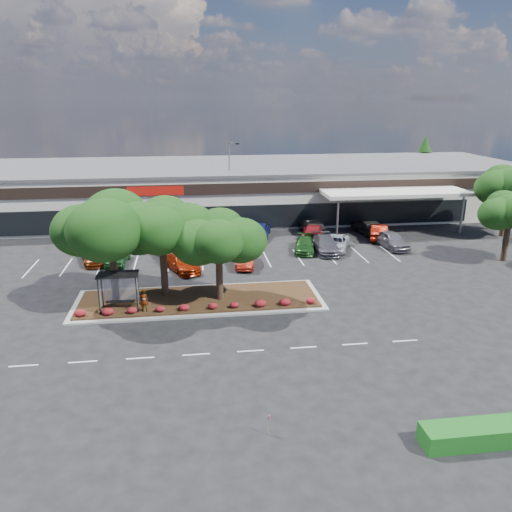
{
  "coord_description": "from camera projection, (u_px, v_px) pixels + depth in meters",
  "views": [
    {
      "loc": [
        -2.43,
        -30.22,
        14.26
      ],
      "look_at": [
        2.52,
        6.28,
        2.6
      ],
      "focal_mm": 35.0,
      "sensor_mm": 36.0,
      "label": 1
    }
  ],
  "objects": [
    {
      "name": "car_1",
      "position": [
        117.0,
        256.0,
        44.78
      ],
      "size": [
        2.12,
        4.47,
        1.48
      ],
      "primitive_type": "imported",
      "rotation": [
        0.0,
        0.0,
        -0.09
      ],
      "color": "#1D5426",
      "rests_on": "ground"
    },
    {
      "name": "person_waiting",
      "position": [
        144.0,
        301.0,
        34.1
      ],
      "size": [
        0.62,
        0.45,
        1.59
      ],
      "primitive_type": "imported",
      "rotation": [
        0.0,
        0.0,
        3.03
      ],
      "color": "#594C47",
      "rests_on": "landscape_island"
    },
    {
      "name": "car_5",
      "position": [
        305.0,
        245.0,
        48.46
      ],
      "size": [
        2.97,
        4.92,
        1.33
      ],
      "primitive_type": "imported",
      "rotation": [
        0.0,
        0.0,
        -0.26
      ],
      "color": "#1C4919",
      "rests_on": "ground"
    },
    {
      "name": "shrub_row",
      "position": [
        200.0,
        306.0,
        34.54
      ],
      "size": [
        17.0,
        0.8,
        0.5
      ],
      "primitive_type": null,
      "color": "maroon",
      "rests_on": "landscape_island"
    },
    {
      "name": "conifer_north_east",
      "position": [
        423.0,
        164.0,
        77.72
      ],
      "size": [
        3.96,
        3.96,
        9.0
      ],
      "primitive_type": "cone",
      "color": "#10340F",
      "rests_on": "ground"
    },
    {
      "name": "car_9",
      "position": [
        91.0,
        235.0,
        51.47
      ],
      "size": [
        2.85,
        5.62,
        1.52
      ],
      "primitive_type": "imported",
      "rotation": [
        0.0,
        0.0,
        3.2
      ],
      "color": "maroon",
      "rests_on": "ground"
    },
    {
      "name": "lane_markings",
      "position": [
        219.0,
        272.0,
        42.99
      ],
      "size": [
        33.12,
        20.06,
        0.01
      ],
      "color": "silver",
      "rests_on": "ground"
    },
    {
      "name": "island_tree_mid",
      "position": [
        163.0,
        247.0,
        36.31
      ],
      "size": [
        6.6,
        6.6,
        7.32
      ],
      "primitive_type": null,
      "color": "#10340F",
      "rests_on": "landscape_island"
    },
    {
      "name": "car_7",
      "position": [
        336.0,
        243.0,
        48.93
      ],
      "size": [
        4.19,
        5.5,
        1.39
      ],
      "primitive_type": "imported",
      "rotation": [
        0.0,
        0.0,
        -0.43
      ],
      "color": "#B1B6BE",
      "rests_on": "ground"
    },
    {
      "name": "car_2",
      "position": [
        171.0,
        249.0,
        46.36
      ],
      "size": [
        4.06,
        6.35,
        1.71
      ],
      "primitive_type": "imported",
      "rotation": [
        0.0,
        0.0,
        0.3
      ],
      "color": "white",
      "rests_on": "ground"
    },
    {
      "name": "car_15",
      "position": [
        311.0,
        227.0,
        54.83
      ],
      "size": [
        2.07,
        4.95,
        1.59
      ],
      "primitive_type": "imported",
      "rotation": [
        0.0,
        0.0,
        3.22
      ],
      "color": "black",
      "rests_on": "ground"
    },
    {
      "name": "hedge_south_east",
      "position": [
        489.0,
        433.0,
        21.55
      ],
      "size": [
        6.0,
        1.3,
        0.9
      ],
      "primitive_type": "cube",
      "color": "#0D4911",
      "rests_on": "ground"
    },
    {
      "name": "retail_store",
      "position": [
        208.0,
        189.0,
        64.25
      ],
      "size": [
        80.4,
        25.2,
        6.25
      ],
      "color": "silver",
      "rests_on": "ground"
    },
    {
      "name": "bus_shelter",
      "position": [
        118.0,
        280.0,
        34.29
      ],
      "size": [
        2.75,
        1.55,
        2.59
      ],
      "color": "black",
      "rests_on": "landscape_island"
    },
    {
      "name": "ground",
      "position": [
        231.0,
        323.0,
        33.16
      ],
      "size": [
        160.0,
        160.0,
        0.0
      ],
      "primitive_type": "plane",
      "color": "black",
      "rests_on": "ground"
    },
    {
      "name": "car_3",
      "position": [
        182.0,
        263.0,
        43.07
      ],
      "size": [
        3.72,
        5.16,
        1.39
      ],
      "primitive_type": "imported",
      "rotation": [
        0.0,
        0.0,
        0.42
      ],
      "color": "#932006",
      "rests_on": "ground"
    },
    {
      "name": "tree_east_far",
      "position": [
        506.0,
        201.0,
        52.98
      ],
      "size": [
        6.4,
        6.4,
        7.62
      ],
      "primitive_type": null,
      "color": "#10340F",
      "rests_on": "ground"
    },
    {
      "name": "car_8",
      "position": [
        392.0,
        240.0,
        49.58
      ],
      "size": [
        2.5,
        5.01,
        1.64
      ],
      "primitive_type": "imported",
      "rotation": [
        0.0,
        0.0,
        0.12
      ],
      "color": "slate",
      "rests_on": "ground"
    },
    {
      "name": "light_pole",
      "position": [
        231.0,
        188.0,
        58.62
      ],
      "size": [
        1.41,
        0.78,
        9.52
      ],
      "rotation": [
        0.0,
        0.0,
        -0.34
      ],
      "color": "#9D9E99",
      "rests_on": "ground"
    },
    {
      "name": "car_4",
      "position": [
        246.0,
        258.0,
        44.27
      ],
      "size": [
        2.29,
        4.71,
        1.49
      ],
      "primitive_type": "imported",
      "rotation": [
        0.0,
        0.0,
        -0.16
      ],
      "color": "maroon",
      "rests_on": "ground"
    },
    {
      "name": "car_16",
      "position": [
        379.0,
        232.0,
        52.75
      ],
      "size": [
        3.27,
        5.22,
        1.62
      ],
      "primitive_type": "imported",
      "rotation": [
        0.0,
        0.0,
        2.8
      ],
      "color": "maroon",
      "rests_on": "ground"
    },
    {
      "name": "car_13",
      "position": [
        260.0,
        229.0,
        53.68
      ],
      "size": [
        3.1,
        5.09,
        1.62
      ],
      "primitive_type": "imported",
      "rotation": [
        0.0,
        0.0,
        2.87
      ],
      "color": "navy",
      "rests_on": "ground"
    },
    {
      "name": "car_12",
      "position": [
        197.0,
        231.0,
        53.3
      ],
      "size": [
        2.66,
        4.53,
        1.41
      ],
      "primitive_type": "imported",
      "rotation": [
        0.0,
        0.0,
        3.43
      ],
      "color": "maroon",
      "rests_on": "ground"
    },
    {
      "name": "car_0",
      "position": [
        93.0,
        255.0,
        45.24
      ],
      "size": [
        3.17,
        5.13,
        1.39
      ],
      "primitive_type": "imported",
      "rotation": [
        0.0,
        0.0,
        0.27
      ],
      "color": "#632408",
      "rests_on": "ground"
    },
    {
      "name": "car_10",
      "position": [
        169.0,
        242.0,
        49.04
      ],
      "size": [
        3.31,
        5.98,
        1.64
      ],
      "primitive_type": "imported",
      "rotation": [
        0.0,
        0.0,
        3.33
      ],
      "color": "maroon",
      "rests_on": "ground"
    },
    {
      "name": "car_11",
      "position": [
        191.0,
        232.0,
        52.57
      ],
      "size": [
        4.18,
        6.19,
        1.66
      ],
      "primitive_type": "imported",
      "rotation": [
        0.0,
        0.0,
        3.5
      ],
      "color": "black",
      "rests_on": "ground"
    },
    {
      "name": "car_14",
      "position": [
        313.0,
        232.0,
        52.87
      ],
      "size": [
        3.52,
        5.64,
        1.52
      ],
      "primitive_type": "imported",
      "rotation": [
        0.0,
        0.0,
        2.86
      ],
      "color": "maroon",
      "rests_on": "ground"
    },
    {
      "name": "island_tree_east",
      "position": [
        219.0,
        256.0,
        35.53
      ],
      "size": [
        5.8,
        5.8,
        6.5
      ],
      "primitive_type": null,
      "color": "#10340F",
      "rests_on": "landscape_island"
    },
    {
      "name": "landscape_island",
      "position": [
        199.0,
        300.0,
        36.64
      ],
      "size": [
        18.0,
        6.0,
        0.26
      ],
      "color": "#9D9E99",
      "rests_on": "ground"
    },
    {
      "name": "tree_east_near",
      "position": [
        508.0,
        226.0,
        44.95
      ],
      "size": [
        5.6,
        5.6,
        6.51
      ],
      "primitive_type": null,
      "color": "#10340F",
      "rests_on": "ground"
    },
    {
      "name": "survey_stake",
      "position": [
        269.0,
        422.0,
        21.98
      ],
      "size": [
        0.08,
        0.14,
        0.98
      ],
      "color": "#997F50",
      "rests_on": "ground"
    },
    {
      "name": "car_17",
      "position": [
        367.0,
        227.0,
        54.78
      ],
      "size": [
        2.25,
        4.88,
        1.55
      ],
      "primitive_type": "imported",
      "rotation": [
        0.0,
        0.0,
        3.27
      ],
      "color": "black",
      "rests_on": "ground"
    },
    {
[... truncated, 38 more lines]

